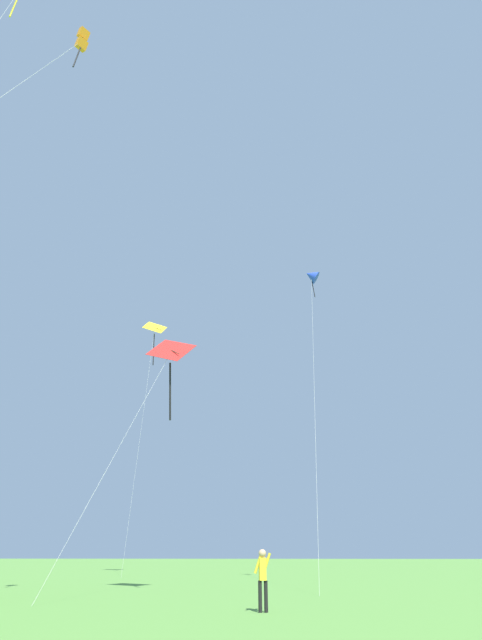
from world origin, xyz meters
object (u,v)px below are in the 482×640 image
(kite_orange_box, at_px, (79,42))
(kite_yellow_diamond, at_px, (154,338))
(kite_blue_delta, at_px, (311,276))
(kite_black_large, at_px, (14,0))
(person_in_blue_jacket, at_px, (263,574))
(kite_red_high, at_px, (170,364))

(kite_orange_box, relative_size, kite_yellow_diamond, 1.01)
(kite_blue_delta, relative_size, kite_orange_box, 0.92)
(kite_orange_box, xyz_separation_m, kite_yellow_diamond, (-3.88, 32.54, -1.42))
(kite_black_large, height_order, person_in_blue_jacket, kite_black_large)
(kite_blue_delta, height_order, person_in_blue_jacket, kite_blue_delta)
(kite_orange_box, xyz_separation_m, person_in_blue_jacket, (8.17, 2.82, -22.53))
(kite_red_high, relative_size, kite_orange_box, 0.52)
(kite_yellow_diamond, relative_size, person_in_blue_jacket, 13.43)
(person_in_blue_jacket, bearing_deg, kite_black_large, -152.73)
(kite_red_high, relative_size, kite_black_large, 0.51)
(kite_black_large, bearing_deg, kite_orange_box, 50.98)
(kite_blue_delta, relative_size, person_in_blue_jacket, 12.46)
(kite_blue_delta, height_order, kite_yellow_diamond, kite_yellow_diamond)
(kite_red_high, height_order, kite_yellow_diamond, kite_yellow_diamond)
(kite_orange_box, height_order, kite_black_large, kite_black_large)
(kite_red_high, height_order, person_in_blue_jacket, kite_red_high)
(kite_yellow_diamond, height_order, person_in_blue_jacket, kite_yellow_diamond)
(kite_red_high, relative_size, kite_blue_delta, 0.57)
(kite_orange_box, xyz_separation_m, kite_black_large, (-1.94, -2.39, -0.35))
(kite_blue_delta, distance_m, person_in_blue_jacket, 27.40)
(kite_yellow_diamond, bearing_deg, kite_blue_delta, -38.13)
(kite_red_high, xyz_separation_m, kite_blue_delta, (8.80, 10.25, 10.99))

